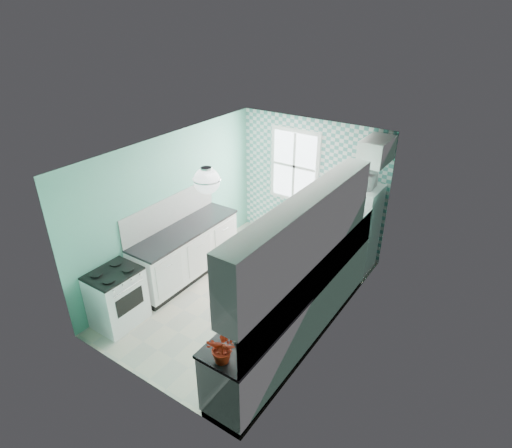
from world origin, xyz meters
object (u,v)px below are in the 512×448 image
Objects in this scene: stove at (117,297)px; fruit_bowl at (244,338)px; fridge at (355,228)px; sink at (331,254)px; ceiling_light at (207,181)px; microwave at (361,179)px; potted_plant at (223,348)px.

fruit_bowl reaches higher than stove.
fridge reaches higher than stove.
sink is 2.28m from fruit_bowl.
microwave is (1.11, 2.61, -0.60)m from ceiling_light.
ceiling_light is at bearing 143.51° from fruit_bowl.
ceiling_light is at bearing 65.98° from microwave.
stove is at bearing 168.82° from potted_plant.
stove is 1.87× the size of microwave.
stove is 1.56× the size of sink.
fridge is at bearing 53.20° from microwave.
microwave is (0.00, 0.00, 0.93)m from fridge.
fruit_bowl is at bearing -91.46° from sink.
ceiling_light reaches higher than fridge.
stove is 2.45m from fruit_bowl.
microwave is (2.31, 3.41, 1.26)m from stove.
stove is 4.30m from microwave.
ceiling_light is at bearing 133.40° from potted_plant.
microwave is at bearing 54.20° from stove.
ceiling_light reaches higher than sink.
sink reaches higher than potted_plant.
stove is 3.28m from sink.
sink is at bearing 93.38° from microwave.
potted_plant is at bearing -46.60° from ceiling_light.
sink is at bearing 89.92° from potted_plant.
potted_plant is (0.00, -0.38, 0.15)m from fruit_bowl.
sink is (1.20, 1.39, -1.39)m from ceiling_light.
microwave is at bearing 66.97° from ceiling_light.
stove is at bearing 177.78° from fruit_bowl.
potted_plant is (2.40, -0.47, 0.66)m from stove.
microwave reaches higher than potted_plant.
fridge reaches higher than fruit_bowl.
fridge is at bearing 91.33° from potted_plant.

